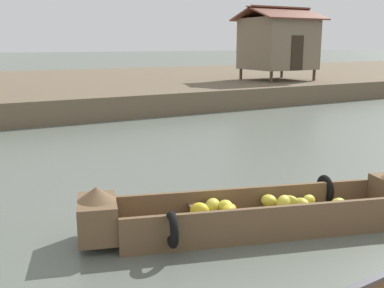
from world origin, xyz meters
TOP-DOWN VIEW (x-y plane):
  - ground_plane at (0.00, 10.00)m, footprint 300.00×300.00m
  - riverbank_strip at (0.00, 25.31)m, footprint 160.00×20.00m
  - banana_boat at (-0.49, 4.10)m, footprint 5.54×2.44m
  - stilt_house_mid_right at (11.96, 18.90)m, footprint 4.07×3.62m

SIDE VIEW (x-z plane):
  - ground_plane at x=0.00m, z-range 0.00..0.00m
  - banana_boat at x=-0.49m, z-range -0.13..0.75m
  - riverbank_strip at x=0.00m, z-range 0.00..0.91m
  - stilt_house_mid_right at x=11.96m, z-range 0.98..4.93m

